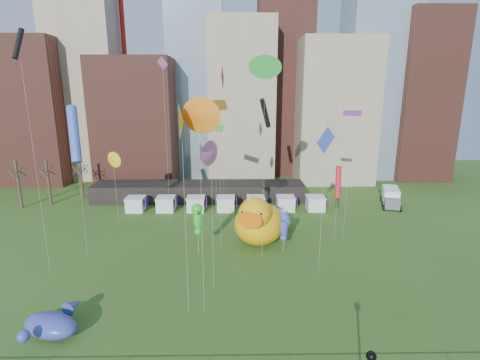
{
  "coord_description": "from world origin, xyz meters",
  "views": [
    {
      "loc": [
        2.42,
        -21.44,
        19.54
      ],
      "look_at": [
        2.92,
        8.86,
        12.0
      ],
      "focal_mm": 27.0,
      "sensor_mm": 36.0,
      "label": 1
    }
  ],
  "objects_px": {
    "big_duck": "(258,221)",
    "box_truck": "(391,197)",
    "whale_inflatable": "(52,324)",
    "small_duck": "(279,219)",
    "seahorse_green": "(198,217)",
    "seahorse_purple": "(284,225)"
  },
  "relations": [
    {
      "from": "box_truck",
      "to": "seahorse_green",
      "type": "bearing_deg",
      "value": -131.63
    },
    {
      "from": "small_duck",
      "to": "seahorse_green",
      "type": "distance_m",
      "value": 13.61
    },
    {
      "from": "seahorse_green",
      "to": "seahorse_purple",
      "type": "relative_size",
      "value": 1.24
    },
    {
      "from": "big_duck",
      "to": "small_duck",
      "type": "bearing_deg",
      "value": 74.2
    },
    {
      "from": "seahorse_green",
      "to": "seahorse_purple",
      "type": "bearing_deg",
      "value": 4.92
    },
    {
      "from": "seahorse_purple",
      "to": "box_truck",
      "type": "relative_size",
      "value": 0.71
    },
    {
      "from": "small_duck",
      "to": "seahorse_purple",
      "type": "relative_size",
      "value": 0.85
    },
    {
      "from": "box_truck",
      "to": "small_duck",
      "type": "bearing_deg",
      "value": -133.94
    },
    {
      "from": "seahorse_purple",
      "to": "big_duck",
      "type": "bearing_deg",
      "value": 133.0
    },
    {
      "from": "whale_inflatable",
      "to": "small_duck",
      "type": "bearing_deg",
      "value": 65.43
    },
    {
      "from": "big_duck",
      "to": "box_truck",
      "type": "bearing_deg",
      "value": 51.77
    },
    {
      "from": "big_duck",
      "to": "whale_inflatable",
      "type": "distance_m",
      "value": 25.38
    },
    {
      "from": "big_duck",
      "to": "whale_inflatable",
      "type": "height_order",
      "value": "big_duck"
    },
    {
      "from": "big_duck",
      "to": "seahorse_purple",
      "type": "bearing_deg",
      "value": -22.0
    },
    {
      "from": "big_duck",
      "to": "whale_inflatable",
      "type": "bearing_deg",
      "value": -117.61
    },
    {
      "from": "big_duck",
      "to": "box_truck",
      "type": "height_order",
      "value": "big_duck"
    },
    {
      "from": "seahorse_purple",
      "to": "small_duck",
      "type": "bearing_deg",
      "value": 80.21
    },
    {
      "from": "seahorse_green",
      "to": "whale_inflatable",
      "type": "distance_m",
      "value": 18.8
    },
    {
      "from": "small_duck",
      "to": "whale_inflatable",
      "type": "xyz_separation_m",
      "value": [
        -21.41,
        -22.65,
        -0.58
      ]
    },
    {
      "from": "seahorse_purple",
      "to": "box_truck",
      "type": "height_order",
      "value": "seahorse_purple"
    },
    {
      "from": "big_duck",
      "to": "seahorse_purple",
      "type": "distance_m",
      "value": 3.91
    },
    {
      "from": "small_duck",
      "to": "whale_inflatable",
      "type": "relative_size",
      "value": 0.71
    }
  ]
}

